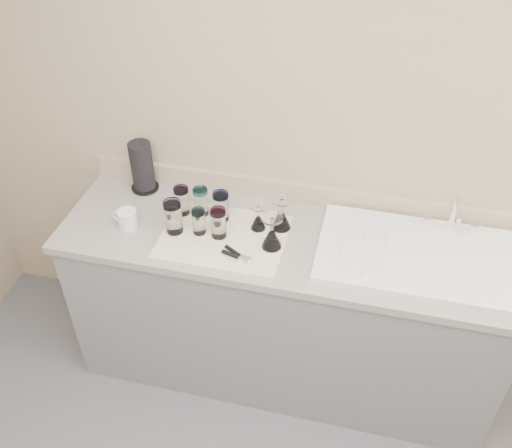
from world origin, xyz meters
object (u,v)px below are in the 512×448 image
(goblet_back_right, at_px, (281,218))
(white_mug, at_px, (127,219))
(paper_towel_roll, at_px, (142,167))
(tumbler_blue, at_px, (199,221))
(sink_unit, at_px, (416,255))
(tumbler_lavender, at_px, (218,223))
(tumbler_cyan, at_px, (201,201))
(goblet_back_left, at_px, (258,221))
(can_opener, at_px, (237,256))
(tumbler_purple, at_px, (221,206))
(goblet_front_right, at_px, (272,237))
(tumbler_magenta, at_px, (173,217))
(tumbler_teal, at_px, (182,200))

(goblet_back_right, xyz_separation_m, white_mug, (-0.68, -0.15, -0.02))
(goblet_back_right, bearing_deg, paper_towel_roll, 168.62)
(tumbler_blue, height_order, paper_towel_roll, paper_towel_roll)
(sink_unit, xyz_separation_m, tumbler_lavender, (-0.85, -0.06, 0.06))
(tumbler_cyan, height_order, tumbler_blue, tumbler_cyan)
(goblet_back_left, distance_m, can_opener, 0.22)
(goblet_back_left, distance_m, white_mug, 0.59)
(goblet_back_left, bearing_deg, tumbler_blue, -159.75)
(white_mug, height_order, paper_towel_roll, paper_towel_roll)
(tumbler_purple, relative_size, tumbler_blue, 1.18)
(goblet_front_right, bearing_deg, tumbler_magenta, -179.68)
(goblet_back_right, distance_m, white_mug, 0.69)
(tumbler_blue, height_order, can_opener, tumbler_blue)
(can_opener, bearing_deg, tumbler_magenta, 162.36)
(tumbler_magenta, distance_m, tumbler_blue, 0.11)
(tumbler_magenta, height_order, goblet_back_right, tumbler_magenta)
(sink_unit, relative_size, can_opener, 5.75)
(tumbler_cyan, distance_m, tumbler_magenta, 0.17)
(tumbler_cyan, height_order, goblet_back_left, tumbler_cyan)
(goblet_front_right, bearing_deg, paper_towel_roll, 158.20)
(tumbler_cyan, height_order, white_mug, tumbler_cyan)
(tumbler_lavender, relative_size, goblet_back_left, 1.16)
(tumbler_blue, bearing_deg, sink_unit, 3.62)
(tumbler_teal, distance_m, goblet_back_left, 0.37)
(tumbler_cyan, height_order, tumbler_magenta, tumbler_magenta)
(tumbler_teal, xyz_separation_m, goblet_back_left, (0.37, -0.03, -0.03))
(can_opener, bearing_deg, goblet_back_right, 59.98)
(tumbler_cyan, relative_size, tumbler_lavender, 0.97)
(tumbler_lavender, distance_m, goblet_back_right, 0.28)
(tumbler_cyan, bearing_deg, goblet_back_right, -1.40)
(tumbler_cyan, xyz_separation_m, tumbler_blue, (0.03, -0.13, -0.01))
(sink_unit, bearing_deg, goblet_front_right, -172.99)
(tumbler_lavender, bearing_deg, goblet_back_right, 25.70)
(tumbler_purple, distance_m, goblet_front_right, 0.29)
(sink_unit, height_order, goblet_back_right, sink_unit)
(tumbler_magenta, bearing_deg, paper_towel_roll, 132.44)
(goblet_back_left, bearing_deg, sink_unit, -2.62)
(tumbler_magenta, distance_m, goblet_front_right, 0.44)
(tumbler_purple, distance_m, tumbler_lavender, 0.12)
(sink_unit, distance_m, white_mug, 1.28)
(goblet_back_left, height_order, can_opener, goblet_back_left)
(sink_unit, xyz_separation_m, paper_towel_roll, (-1.31, 0.21, 0.11))
(sink_unit, xyz_separation_m, goblet_back_right, (-0.60, 0.06, 0.04))
(tumbler_teal, relative_size, tumbler_lavender, 0.98)
(goblet_back_right, height_order, can_opener, goblet_back_right)
(sink_unit, height_order, goblet_front_right, sink_unit)
(tumbler_lavender, bearing_deg, goblet_front_right, -3.31)
(sink_unit, bearing_deg, tumbler_purple, 176.55)
(tumbler_teal, bearing_deg, sink_unit, -3.07)
(goblet_front_right, relative_size, white_mug, 1.26)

